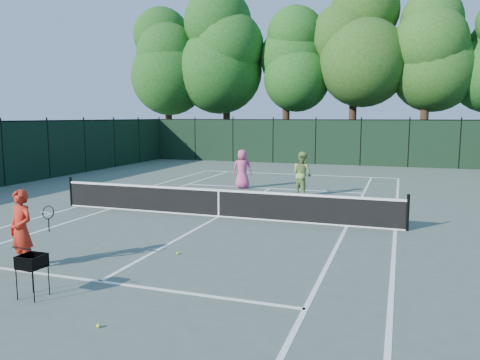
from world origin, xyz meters
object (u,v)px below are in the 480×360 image
(player_pink, at_px, (242,169))
(loose_ball_near_cart, at_px, (99,326))
(player_green, at_px, (302,174))
(coach, at_px, (21,230))
(loose_ball_midcourt, at_px, (178,253))
(ball_hopper, at_px, (32,262))

(player_pink, height_order, loose_ball_near_cart, player_pink)
(player_pink, height_order, player_green, player_green)
(loose_ball_near_cart, bearing_deg, coach, 149.96)
(player_green, relative_size, loose_ball_midcourt, 26.92)
(coach, distance_m, loose_ball_midcourt, 3.45)
(player_pink, bearing_deg, loose_ball_near_cart, 86.10)
(ball_hopper, xyz_separation_m, loose_ball_near_cart, (1.86, -0.66, -0.63))
(player_pink, xyz_separation_m, loose_ball_midcourt, (1.87, -10.29, -0.85))
(player_green, distance_m, loose_ball_near_cart, 13.06)
(coach, bearing_deg, player_pink, 98.49)
(ball_hopper, distance_m, loose_ball_midcourt, 3.54)
(ball_hopper, bearing_deg, player_pink, 101.40)
(coach, distance_m, player_pink, 12.33)
(player_green, bearing_deg, loose_ball_midcourt, 118.46)
(coach, height_order, loose_ball_near_cart, coach)
(ball_hopper, bearing_deg, loose_ball_near_cart, -10.70)
(loose_ball_near_cart, relative_size, loose_ball_midcourt, 1.00)
(coach, bearing_deg, ball_hopper, -29.00)
(loose_ball_near_cart, distance_m, loose_ball_midcourt, 3.94)
(player_pink, bearing_deg, ball_hopper, 78.80)
(player_pink, xyz_separation_m, ball_hopper, (0.59, -13.52, -0.22))
(coach, relative_size, player_green, 0.94)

